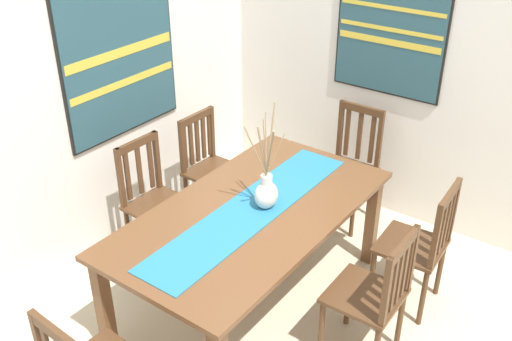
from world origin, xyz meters
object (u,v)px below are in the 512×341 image
at_px(centerpiece_vase, 266,192).
at_px(chair_0, 375,294).
at_px(chair_5, 420,244).
at_px(painting_on_side_wall, 391,29).
at_px(chair_2, 154,200).
at_px(chair_3, 350,165).
at_px(dining_table, 252,222).
at_px(painting_on_back_wall, 120,58).
at_px(chair_4, 210,166).

xyz_separation_m(centerpiece_vase, chair_0, (-0.05, -0.83, -0.39)).
distance_m(centerpiece_vase, chair_5, 1.10).
xyz_separation_m(chair_0, chair_5, (0.63, -0.02, -0.00)).
bearing_deg(chair_0, painting_on_side_wall, 25.53).
relative_size(chair_2, chair_5, 1.00).
height_order(chair_3, chair_5, chair_3).
distance_m(centerpiece_vase, chair_2, 1.06).
relative_size(dining_table, painting_on_back_wall, 1.70).
bearing_deg(chair_5, painting_on_side_wall, 38.77).
bearing_deg(dining_table, chair_2, 89.02).
bearing_deg(painting_on_back_wall, chair_2, -114.12).
bearing_deg(chair_3, painting_on_back_wall, 130.27).
xyz_separation_m(chair_3, painting_on_back_wall, (-1.15, 1.35, 0.96)).
distance_m(chair_0, chair_5, 0.63).
relative_size(chair_0, chair_4, 1.01).
xyz_separation_m(chair_4, chair_5, (0.00, -1.82, 0.00)).
distance_m(chair_0, painting_on_side_wall, 2.11).
distance_m(chair_2, chair_5, 1.94).
bearing_deg(chair_5, painting_on_back_wall, 101.50).
bearing_deg(chair_3, chair_0, -146.56).
bearing_deg(centerpiece_vase, dining_table, 143.91).
relative_size(dining_table, chair_0, 2.08).
height_order(painting_on_back_wall, painting_on_side_wall, painting_on_side_wall).
bearing_deg(chair_5, chair_4, 90.10).
relative_size(chair_4, chair_5, 0.98).
xyz_separation_m(chair_4, painting_on_side_wall, (1.00, -1.02, 1.09)).
height_order(chair_2, chair_5, chair_5).
height_order(dining_table, chair_4, chair_4).
xyz_separation_m(centerpiece_vase, chair_5, (0.58, -0.85, -0.39)).
bearing_deg(painting_on_back_wall, chair_5, -78.50).
relative_size(chair_5, painting_on_back_wall, 0.83).
bearing_deg(chair_2, chair_3, -34.95).
relative_size(chair_0, painting_on_side_wall, 0.90).
xyz_separation_m(chair_3, painting_on_side_wall, (0.31, -0.09, 1.08)).
bearing_deg(chair_5, centerpiece_vase, 124.39).
height_order(chair_5, painting_on_back_wall, painting_on_back_wall).
bearing_deg(chair_0, chair_5, -2.04).
height_order(chair_0, painting_on_side_wall, painting_on_side_wall).
height_order(centerpiece_vase, painting_on_back_wall, painting_on_back_wall).
height_order(chair_2, painting_on_back_wall, painting_on_back_wall).
bearing_deg(chair_5, dining_table, 126.08).
height_order(dining_table, centerpiece_vase, centerpiece_vase).
relative_size(chair_2, painting_on_back_wall, 0.83).
bearing_deg(dining_table, chair_3, -0.52).
xyz_separation_m(centerpiece_vase, chair_3, (1.27, 0.05, -0.39)).
xyz_separation_m(dining_table, chair_2, (0.02, 0.92, -0.18)).
bearing_deg(painting_on_side_wall, chair_3, 163.02).
xyz_separation_m(centerpiece_vase, painting_on_back_wall, (0.12, 1.40, 0.57)).
bearing_deg(painting_on_side_wall, chair_2, 148.00).
height_order(dining_table, chair_5, chair_5).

